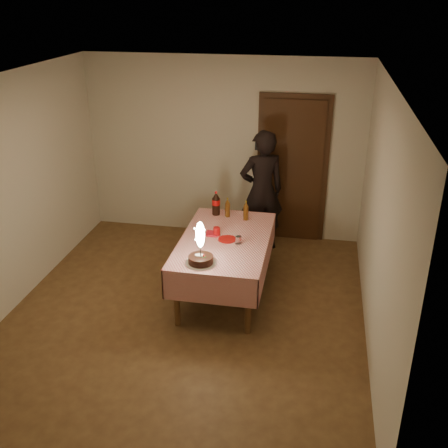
{
  "coord_description": "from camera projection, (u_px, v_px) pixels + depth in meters",
  "views": [
    {
      "loc": [
        1.37,
        -4.9,
        3.41
      ],
      "look_at": [
        0.35,
        0.44,
        0.95
      ],
      "focal_mm": 42.0,
      "sensor_mm": 36.0,
      "label": 1
    }
  ],
  "objects": [
    {
      "name": "ground",
      "position": [
        187.0,
        312.0,
        6.03
      ],
      "size": [
        4.0,
        4.5,
        0.01
      ],
      "primitive_type": "cube",
      "color": "brown",
      "rests_on": "ground"
    },
    {
      "name": "room_shell",
      "position": [
        187.0,
        174.0,
        5.41
      ],
      "size": [
        4.04,
        4.54,
        2.62
      ],
      "color": "beige",
      "rests_on": "ground"
    },
    {
      "name": "dining_table",
      "position": [
        225.0,
        246.0,
        6.14
      ],
      "size": [
        1.02,
        1.72,
        0.74
      ],
      "color": "brown",
      "rests_on": "ground"
    },
    {
      "name": "birthday_cake",
      "position": [
        201.0,
        253.0,
        5.51
      ],
      "size": [
        0.33,
        0.33,
        0.48
      ],
      "color": "white",
      "rests_on": "dining_table"
    },
    {
      "name": "red_plate",
      "position": [
        227.0,
        239.0,
        6.08
      ],
      "size": [
        0.22,
        0.22,
        0.01
      ],
      "primitive_type": "cylinder",
      "color": "#AA0E0B",
      "rests_on": "dining_table"
    },
    {
      "name": "red_cup",
      "position": [
        217.0,
        231.0,
        6.16
      ],
      "size": [
        0.08,
        0.08,
        0.1
      ],
      "primitive_type": "cylinder",
      "color": "#B20C0E",
      "rests_on": "dining_table"
    },
    {
      "name": "clear_cup",
      "position": [
        238.0,
        240.0,
        5.96
      ],
      "size": [
        0.07,
        0.07,
        0.09
      ],
      "primitive_type": "cylinder",
      "color": "white",
      "rests_on": "dining_table"
    },
    {
      "name": "napkin_stack",
      "position": [
        212.0,
        234.0,
        6.2
      ],
      "size": [
        0.15,
        0.15,
        0.02
      ],
      "primitive_type": "cube",
      "color": "red",
      "rests_on": "dining_table"
    },
    {
      "name": "cola_bottle",
      "position": [
        216.0,
        203.0,
        6.69
      ],
      "size": [
        0.1,
        0.1,
        0.32
      ],
      "color": "black",
      "rests_on": "dining_table"
    },
    {
      "name": "amber_bottle_left",
      "position": [
        228.0,
        208.0,
        6.64
      ],
      "size": [
        0.06,
        0.06,
        0.25
      ],
      "color": "#5A330F",
      "rests_on": "dining_table"
    },
    {
      "name": "amber_bottle_right",
      "position": [
        246.0,
        211.0,
        6.55
      ],
      "size": [
        0.06,
        0.06,
        0.25
      ],
      "color": "#5A330F",
      "rests_on": "dining_table"
    },
    {
      "name": "photographer",
      "position": [
        262.0,
        191.0,
        7.19
      ],
      "size": [
        0.74,
        0.63,
        1.71
      ],
      "color": "black",
      "rests_on": "ground"
    }
  ]
}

